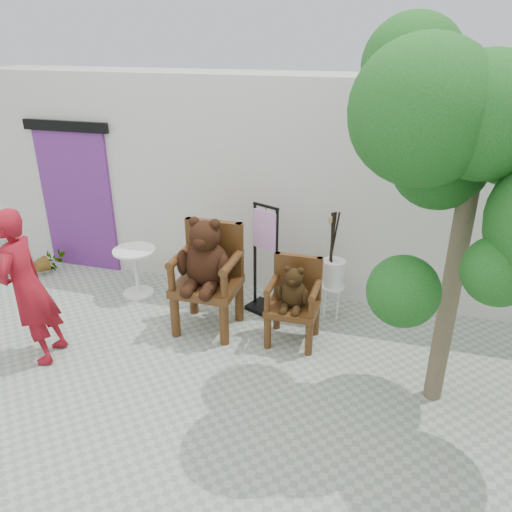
# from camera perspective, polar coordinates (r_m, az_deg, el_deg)

# --- Properties ---
(ground_plane) EXTENTS (60.00, 60.00, 0.00)m
(ground_plane) POSITION_cam_1_polar(r_m,az_deg,el_deg) (5.41, -6.79, -16.21)
(ground_plane) COLOR #999F8F
(ground_plane) RESTS_ON ground
(back_wall) EXTENTS (9.00, 1.00, 3.00)m
(back_wall) POSITION_cam_1_polar(r_m,az_deg,el_deg) (7.34, 2.04, 8.44)
(back_wall) COLOR silver
(back_wall) RESTS_ON ground
(doorway) EXTENTS (1.40, 0.11, 2.33)m
(doorway) POSITION_cam_1_polar(r_m,az_deg,el_deg) (8.24, -19.74, 6.36)
(doorway) COLOR #67297C
(doorway) RESTS_ON ground
(chair_big) EXTENTS (0.78, 0.79, 1.50)m
(chair_big) POSITION_cam_1_polar(r_m,az_deg,el_deg) (6.17, -5.61, -1.04)
(chair_big) COLOR #3F220D
(chair_big) RESTS_ON ground
(chair_small) EXTENTS (0.60, 0.55, 1.06)m
(chair_small) POSITION_cam_1_polar(r_m,az_deg,el_deg) (6.01, 4.36, -4.42)
(chair_small) COLOR #3F220D
(chair_small) RESTS_ON ground
(person) EXTENTS (0.54, 0.72, 1.81)m
(person) POSITION_cam_1_polar(r_m,az_deg,el_deg) (6.10, -24.69, -3.33)
(person) COLOR maroon
(person) RESTS_ON ground
(cafe_table) EXTENTS (0.60, 0.60, 0.70)m
(cafe_table) POSITION_cam_1_polar(r_m,az_deg,el_deg) (7.32, -13.57, -1.18)
(cafe_table) COLOR white
(cafe_table) RESTS_ON ground
(display_stand) EXTENTS (0.55, 0.50, 1.51)m
(display_stand) POSITION_cam_1_polar(r_m,az_deg,el_deg) (6.63, 1.06, -1.81)
(display_stand) COLOR black
(display_stand) RESTS_ON ground
(stool_bucket) EXTENTS (0.32, 0.32, 1.45)m
(stool_bucket) POSITION_cam_1_polar(r_m,az_deg,el_deg) (6.55, 8.80, -1.90)
(stool_bucket) COLOR white
(stool_bucket) RESTS_ON ground
(tree) EXTENTS (2.30, 2.09, 3.68)m
(tree) POSITION_cam_1_polar(r_m,az_deg,el_deg) (4.56, 24.89, 11.58)
(tree) COLOR brown
(tree) RESTS_ON ground
(potted_plant) EXTENTS (0.48, 0.44, 0.43)m
(potted_plant) POSITION_cam_1_polar(r_m,az_deg,el_deg) (8.49, -22.63, -0.48)
(potted_plant) COLOR #103C14
(potted_plant) RESTS_ON ground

